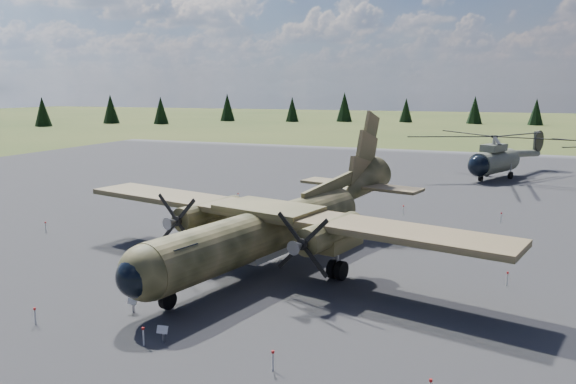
% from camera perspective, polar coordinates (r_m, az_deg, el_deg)
% --- Properties ---
extents(ground, '(500.00, 500.00, 0.00)m').
position_cam_1_polar(ground, '(37.50, -4.89, -6.42)').
color(ground, brown).
rests_on(ground, ground).
extents(apron, '(120.00, 120.00, 0.04)m').
position_cam_1_polar(apron, '(46.37, 0.54, -3.09)').
color(apron, '#5B5B60').
rests_on(apron, ground).
extents(transport_plane, '(29.34, 26.29, 9.72)m').
position_cam_1_polar(transport_plane, '(35.04, -0.94, -2.85)').
color(transport_plane, '#37381E').
rests_on(transport_plane, ground).
extents(helicopter_near, '(27.70, 27.70, 5.33)m').
position_cam_1_polar(helicopter_near, '(72.77, 20.37, 4.22)').
color(helicopter_near, gray).
rests_on(helicopter_near, ground).
extents(info_placard_left, '(0.50, 0.24, 0.76)m').
position_cam_1_polar(info_placard_left, '(29.10, -15.51, -10.78)').
color(info_placard_left, gray).
rests_on(info_placard_left, ground).
extents(info_placard_right, '(0.51, 0.27, 0.77)m').
position_cam_1_polar(info_placard_right, '(25.59, -12.62, -13.65)').
color(info_placard_right, gray).
rests_on(info_placard_right, ground).
extents(barrier_fence, '(33.12, 29.62, 0.85)m').
position_cam_1_polar(barrier_fence, '(37.49, -5.59, -5.62)').
color(barrier_fence, silver).
rests_on(barrier_fence, ground).
extents(treeline, '(317.56, 316.14, 10.97)m').
position_cam_1_polar(treeline, '(32.27, 9.18, -0.80)').
color(treeline, black).
rests_on(treeline, ground).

